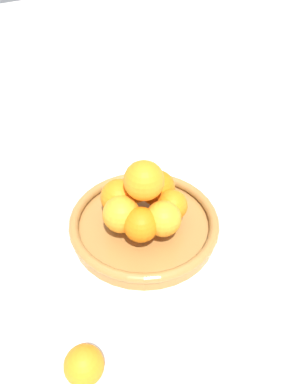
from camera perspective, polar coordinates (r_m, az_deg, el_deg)
name	(u,v)px	position (r m, az deg, el deg)	size (l,w,h in m)	color
ground_plane	(144,230)	(0.85, 0.00, -5.87)	(4.00, 4.00, 0.00)	silver
fruit_bowl	(144,224)	(0.83, 0.00, -4.84)	(0.33, 0.33, 0.04)	#A57238
orange_pile	(143,200)	(0.78, -0.14, -1.28)	(0.19, 0.19, 0.14)	orange
stray_orange	(84,365)	(0.65, -9.12, -24.61)	(0.06, 0.06, 0.06)	orange
drinking_glass	(122,149)	(1.01, -3.44, 6.60)	(0.07, 0.07, 0.09)	silver
napkin_folded	(0,241)	(0.88, -21.06, -7.02)	(0.15, 0.15, 0.01)	beige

